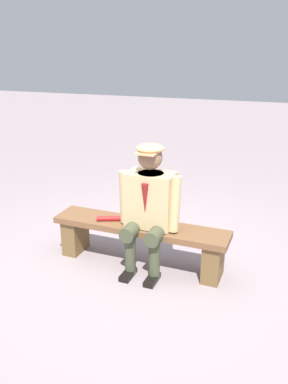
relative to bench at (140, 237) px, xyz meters
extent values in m
plane|color=gray|center=(0.00, 0.00, -0.31)|extent=(30.00, 30.00, 0.00)
cube|color=brown|center=(0.00, 0.00, 0.11)|extent=(1.82, 0.37, 0.06)
cube|color=brown|center=(-0.77, 0.00, -0.11)|extent=(0.17, 0.31, 0.39)
cube|color=brown|center=(0.77, 0.00, -0.11)|extent=(0.17, 0.31, 0.39)
cube|color=tan|center=(-0.12, 0.00, 0.42)|extent=(0.46, 0.29, 0.55)
cylinder|color=#1E2338|center=(-0.12, 0.00, 0.67)|extent=(0.25, 0.25, 0.06)
cone|color=maroon|center=(-0.12, 0.15, 0.49)|extent=(0.07, 0.07, 0.30)
sphere|color=#8C664C|center=(-0.12, 0.02, 0.85)|extent=(0.23, 0.23, 0.23)
ellipsoid|color=tan|center=(-0.12, 0.02, 0.94)|extent=(0.27, 0.27, 0.08)
cube|color=tan|center=(-0.12, 0.13, 0.91)|extent=(0.19, 0.11, 0.02)
cylinder|color=#444A33|center=(-0.24, 0.11, 0.15)|extent=(0.15, 0.43, 0.15)
cylinder|color=#444A33|center=(-0.24, 0.22, -0.08)|extent=(0.11, 0.11, 0.46)
cube|color=black|center=(-0.24, 0.28, -0.29)|extent=(0.10, 0.24, 0.05)
cylinder|color=tan|center=(-0.38, 0.04, 0.43)|extent=(0.11, 0.15, 0.55)
cylinder|color=#444A33|center=(0.01, 0.11, 0.15)|extent=(0.15, 0.43, 0.15)
cylinder|color=#444A33|center=(0.01, 0.22, -0.08)|extent=(0.11, 0.11, 0.46)
cube|color=black|center=(0.01, 0.28, -0.29)|extent=(0.10, 0.24, 0.05)
cylinder|color=tan|center=(0.14, 0.04, 0.43)|extent=(0.11, 0.13, 0.54)
cylinder|color=#B21E1E|center=(0.33, 0.05, 0.17)|extent=(0.24, 0.14, 0.05)
camera|label=1|loc=(-1.38, 3.36, 1.79)|focal=36.78mm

